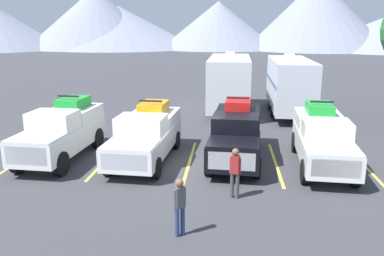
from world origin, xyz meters
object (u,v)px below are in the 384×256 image
Objects in this scene: pickup_truck_a at (62,131)px; pickup_truck_b at (146,134)px; pickup_truck_d at (322,138)px; person_b at (235,170)px; camper_trailer_b at (290,83)px; camper_trailer_a at (229,81)px; person_c at (180,203)px; pickup_truck_c at (236,133)px.

pickup_truck_a reaches higher than pickup_truck_b.
pickup_truck_a reaches higher than pickup_truck_d.
pickup_truck_b is 3.36× the size of person_b.
pickup_truck_b reaches higher than person_b.
camper_trailer_b is at bearing 42.03° from pickup_truck_a.
camper_trailer_a reaches higher than person_c.
camper_trailer_b is (3.89, -0.31, -0.05)m from camper_trailer_a.
camper_trailer_a is (3.51, 10.10, 0.95)m from pickup_truck_b.
pickup_truck_d reaches higher than person_c.
pickup_truck_c is at bearing 4.54° from pickup_truck_a.
pickup_truck_d is at bearing 45.47° from person_b.
camper_trailer_a reaches higher than camper_trailer_b.
person_b is (-0.09, -4.19, -0.16)m from pickup_truck_c.
pickup_truck_b is 1.00× the size of pickup_truck_d.
camper_trailer_b is at bearing -4.60° from camper_trailer_a.
pickup_truck_b is (3.66, 0.18, -0.10)m from pickup_truck_a.
camper_trailer_a is at bearing 85.54° from person_c.
pickup_truck_b is at bearing -109.16° from camper_trailer_a.
pickup_truck_d is (3.51, -0.52, 0.01)m from pickup_truck_c.
pickup_truck_a is at bearing -175.46° from pickup_truck_c.
pickup_truck_d is at bearing 0.37° from pickup_truck_a.
pickup_truck_d is 9.93m from camper_trailer_b.
pickup_truck_c is 3.41× the size of person_b.
person_c is (-5.13, -6.32, -0.21)m from pickup_truck_d.
pickup_truck_c is 7.03m from person_c.
pickup_truck_a is 0.95× the size of pickup_truck_b.
person_b is at bearing -45.21° from pickup_truck_b.
camper_trailer_b is at bearing 69.19° from pickup_truck_c.
person_c is (-1.62, -6.84, -0.20)m from pickup_truck_c.
camper_trailer_b is 5.25× the size of person_c.
person_c is (-1.52, -2.65, -0.04)m from person_b.
person_c is at bearing -103.30° from pickup_truck_c.
pickup_truck_c is at bearing 88.73° from person_b.
pickup_truck_a is 7.52m from pickup_truck_c.
person_b is 3.06m from person_c.
camper_trailer_b is at bearing 89.71° from pickup_truck_d.
camper_trailer_a is 5.13× the size of person_c.
pickup_truck_c is (7.49, 0.59, -0.07)m from pickup_truck_a.
camper_trailer_b is (7.40, 9.79, 0.90)m from pickup_truck_b.
pickup_truck_a is 3.31× the size of person_c.
pickup_truck_a is 12.56m from camper_trailer_a.
pickup_truck_b is 7.35m from pickup_truck_d.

